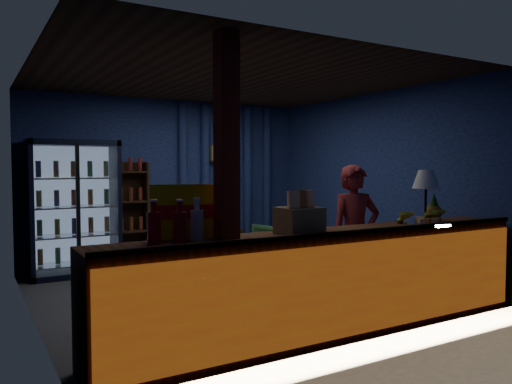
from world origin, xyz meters
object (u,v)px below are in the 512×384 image
shopkeeper (355,236)px  pastry_tray (428,222)px  table_lamp (426,181)px  green_chair (280,242)px

shopkeeper → pastry_tray: size_ratio=3.48×
shopkeeper → table_lamp: 0.94m
shopkeeper → green_chair: bearing=89.2°
green_chair → table_lamp: (-0.23, -3.16, 1.07)m
shopkeeper → green_chair: shopkeeper is taller
table_lamp → green_chair: bearing=85.9°
shopkeeper → table_lamp: bearing=-31.6°
pastry_tray → table_lamp: (0.16, 0.17, 0.41)m
shopkeeper → green_chair: 2.77m
green_chair → pastry_tray: size_ratio=1.52×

